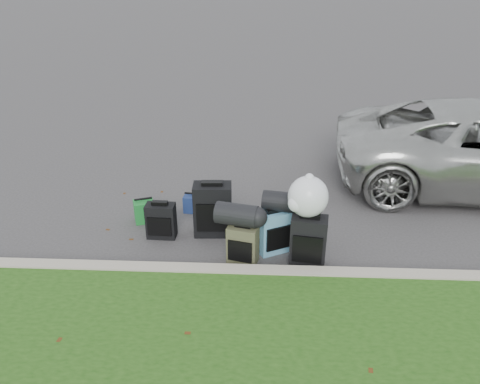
{
  "coord_description": "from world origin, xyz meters",
  "views": [
    {
      "loc": [
        0.16,
        -5.48,
        3.31
      ],
      "look_at": [
        -0.1,
        0.2,
        0.55
      ],
      "focal_mm": 35.0,
      "sensor_mm": 36.0,
      "label": 1
    }
  ],
  "objects_px": {
    "suitcase_small_black": "(161,221)",
    "tote_green": "(144,211)",
    "suitcase_large_black_right": "(308,241)",
    "tote_navy": "(192,204)",
    "suitcase_olive": "(243,244)",
    "suitcase_large_black_left": "(213,209)",
    "suitcase_teal": "(274,232)"
  },
  "relations": [
    {
      "from": "tote_green",
      "to": "suitcase_olive",
      "type": "bearing_deg",
      "value": -54.01
    },
    {
      "from": "tote_green",
      "to": "suitcase_large_black_left",
      "type": "bearing_deg",
      "value": -36.42
    },
    {
      "from": "suitcase_large_black_left",
      "to": "suitcase_large_black_right",
      "type": "relative_size",
      "value": 1.13
    },
    {
      "from": "suitcase_small_black",
      "to": "suitcase_teal",
      "type": "distance_m",
      "value": 1.52
    },
    {
      "from": "suitcase_small_black",
      "to": "tote_green",
      "type": "bearing_deg",
      "value": 130.47
    },
    {
      "from": "suitcase_large_black_left",
      "to": "suitcase_teal",
      "type": "height_order",
      "value": "suitcase_large_black_left"
    },
    {
      "from": "suitcase_large_black_left",
      "to": "tote_navy",
      "type": "relative_size",
      "value": 2.84
    },
    {
      "from": "suitcase_large_black_right",
      "to": "tote_navy",
      "type": "relative_size",
      "value": 2.51
    },
    {
      "from": "tote_green",
      "to": "tote_navy",
      "type": "bearing_deg",
      "value": 6.14
    },
    {
      "from": "tote_navy",
      "to": "suitcase_small_black",
      "type": "bearing_deg",
      "value": -106.28
    },
    {
      "from": "suitcase_small_black",
      "to": "tote_navy",
      "type": "distance_m",
      "value": 0.81
    },
    {
      "from": "suitcase_olive",
      "to": "tote_green",
      "type": "distance_m",
      "value": 1.74
    },
    {
      "from": "suitcase_small_black",
      "to": "suitcase_large_black_right",
      "type": "xyz_separation_m",
      "value": [
        1.9,
        -0.55,
        0.08
      ]
    },
    {
      "from": "tote_green",
      "to": "tote_navy",
      "type": "xyz_separation_m",
      "value": [
        0.64,
        0.32,
        -0.03
      ]
    },
    {
      "from": "suitcase_large_black_left",
      "to": "suitcase_teal",
      "type": "bearing_deg",
      "value": -29.09
    },
    {
      "from": "suitcase_teal",
      "to": "suitcase_small_black",
      "type": "bearing_deg",
      "value": 142.38
    },
    {
      "from": "suitcase_teal",
      "to": "tote_navy",
      "type": "relative_size",
      "value": 2.21
    },
    {
      "from": "suitcase_large_black_left",
      "to": "suitcase_large_black_right",
      "type": "xyz_separation_m",
      "value": [
        1.22,
        -0.68,
        -0.04
      ]
    },
    {
      "from": "suitcase_olive",
      "to": "tote_green",
      "type": "xyz_separation_m",
      "value": [
        -1.45,
        0.96,
        -0.09
      ]
    },
    {
      "from": "suitcase_small_black",
      "to": "suitcase_olive",
      "type": "height_order",
      "value": "suitcase_olive"
    },
    {
      "from": "suitcase_large_black_right",
      "to": "tote_navy",
      "type": "height_order",
      "value": "suitcase_large_black_right"
    },
    {
      "from": "suitcase_large_black_left",
      "to": "suitcase_olive",
      "type": "relative_size",
      "value": 1.46
    },
    {
      "from": "suitcase_small_black",
      "to": "suitcase_large_black_right",
      "type": "height_order",
      "value": "suitcase_large_black_right"
    },
    {
      "from": "suitcase_small_black",
      "to": "tote_green",
      "type": "xyz_separation_m",
      "value": [
        -0.33,
        0.41,
        -0.08
      ]
    },
    {
      "from": "suitcase_large_black_right",
      "to": "tote_green",
      "type": "xyz_separation_m",
      "value": [
        -2.23,
        0.97,
        -0.16
      ]
    },
    {
      "from": "suitcase_teal",
      "to": "tote_green",
      "type": "bearing_deg",
      "value": 132.19
    },
    {
      "from": "suitcase_teal",
      "to": "suitcase_large_black_left",
      "type": "bearing_deg",
      "value": 126.59
    },
    {
      "from": "suitcase_small_black",
      "to": "tote_navy",
      "type": "relative_size",
      "value": 1.88
    },
    {
      "from": "suitcase_small_black",
      "to": "tote_navy",
      "type": "bearing_deg",
      "value": 68.85
    },
    {
      "from": "suitcase_olive",
      "to": "suitcase_teal",
      "type": "distance_m",
      "value": 0.46
    },
    {
      "from": "suitcase_olive",
      "to": "suitcase_teal",
      "type": "bearing_deg",
      "value": 49.43
    },
    {
      "from": "suitcase_large_black_left",
      "to": "tote_navy",
      "type": "bearing_deg",
      "value": 118.6
    }
  ]
}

